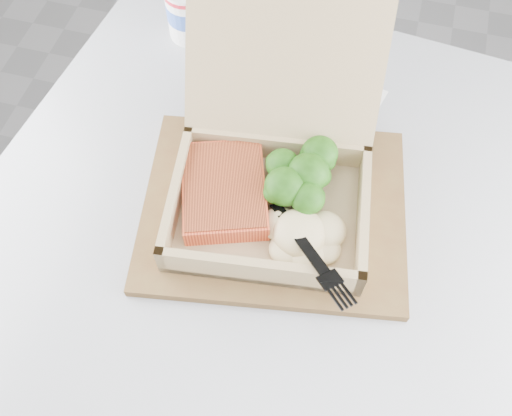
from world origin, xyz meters
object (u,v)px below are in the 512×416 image
(serving_tray, at_px, (274,209))
(paper_cup, at_px, (188,10))
(takeout_container, at_px, (274,162))
(cafe_table, at_px, (271,272))

(serving_tray, bearing_deg, paper_cup, 125.99)
(takeout_container, distance_m, paper_cup, 0.30)
(cafe_table, distance_m, serving_tray, 0.19)
(serving_tray, relative_size, takeout_container, 1.06)
(cafe_table, xyz_separation_m, takeout_container, (-0.01, 0.03, 0.24))
(cafe_table, bearing_deg, paper_cup, 126.00)
(cafe_table, xyz_separation_m, serving_tray, (-0.00, 0.00, 0.19))
(cafe_table, height_order, serving_tray, serving_tray)
(takeout_container, xyz_separation_m, paper_cup, (-0.19, 0.24, -0.02))
(serving_tray, xyz_separation_m, paper_cup, (-0.19, 0.27, 0.04))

